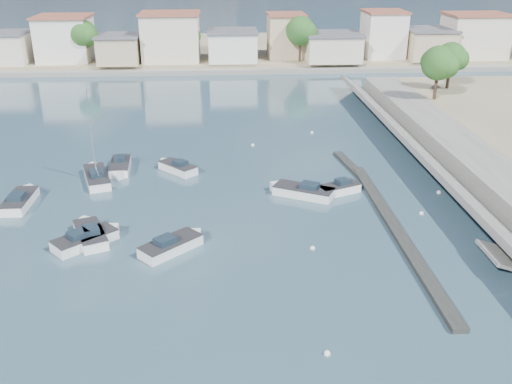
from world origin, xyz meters
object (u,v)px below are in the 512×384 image
motorboat_a (90,234)px  motorboat_e (21,200)px  motorboat_h (174,245)px  motorboat_f (176,168)px  motorboat_c (301,191)px  sailboat (96,176)px  motorboat_b (88,239)px  motorboat_g (120,167)px  motorboat_d (337,190)px

motorboat_a → motorboat_e: same height
motorboat_a → motorboat_h: size_ratio=1.10×
motorboat_f → motorboat_c: bearing=-30.3°
motorboat_a → motorboat_h: 6.79m
sailboat → motorboat_e: bearing=-136.5°
motorboat_b → motorboat_g: 15.11m
motorboat_b → motorboat_a: bearing=92.7°
motorboat_b → sailboat: sailboat is taller
motorboat_c → motorboat_g: 18.38m
motorboat_a → motorboat_d: bearing=19.8°
motorboat_c → motorboat_h: bearing=-138.6°
motorboat_g → motorboat_h: size_ratio=1.15×
motorboat_c → sailboat: (-18.78, 4.72, 0.04)m
motorboat_d → motorboat_a: bearing=-160.2°
motorboat_a → motorboat_e: (-7.20, 6.71, -0.00)m
sailboat → motorboat_d: bearing=-11.7°
motorboat_h → motorboat_c: bearing=41.4°
motorboat_f → motorboat_h: 15.99m
motorboat_f → motorboat_h: size_ratio=0.89×
motorboat_a → motorboat_c: same height
motorboat_e → motorboat_c: bearing=1.0°
motorboat_e → motorboat_a: bearing=-43.0°
motorboat_h → sailboat: size_ratio=0.52×
sailboat → motorboat_g: bearing=52.6°
motorboat_g → sailboat: bearing=-127.4°
motorboat_c → motorboat_e: 24.20m
motorboat_g → motorboat_h: 17.62m
motorboat_h → sailboat: sailboat is taller
motorboat_a → motorboat_h: bearing=-18.8°
motorboat_g → sailboat: size_ratio=0.60×
motorboat_d → motorboat_e: same height
motorboat_a → motorboat_c: 18.42m
motorboat_b → motorboat_f: (5.54, 14.65, 0.00)m
motorboat_g → motorboat_b: bearing=-90.0°
motorboat_a → sailboat: size_ratio=0.57×
motorboat_d → motorboat_f: size_ratio=1.02×
motorboat_c → motorboat_h: size_ratio=1.22×
motorboat_g → motorboat_c: bearing=-22.8°
motorboat_a → motorboat_g: same height
motorboat_c → motorboat_f: bearing=149.7°
motorboat_d → motorboat_g: (-20.19, 6.95, 0.00)m
motorboat_f → sailboat: (-7.37, -1.94, 0.04)m
motorboat_c → motorboat_e: (-24.19, -0.41, -0.00)m
motorboat_b → motorboat_d: size_ratio=1.12×
motorboat_e → motorboat_g: same height
motorboat_c → motorboat_g: (-16.94, 7.12, 0.00)m
motorboat_f → motorboat_e: bearing=-151.1°
motorboat_b → motorboat_g: bearing=90.0°
motorboat_e → sailboat: size_ratio=0.61×
motorboat_d → sailboat: 22.49m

